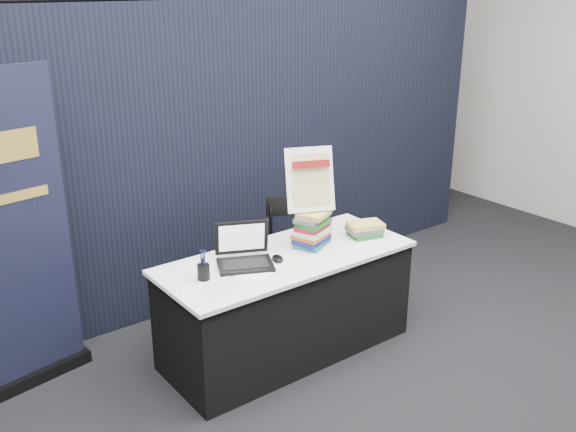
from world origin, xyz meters
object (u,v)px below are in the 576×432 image
Objects in this scene: pullup_banner at (8,258)px; book_stack_short at (365,229)px; book_stack_tall at (312,228)px; stacking_chair at (303,250)px; laptop at (241,255)px; display_table at (287,304)px; info_sign at (310,180)px.

book_stack_short is at bearing -28.14° from pullup_banner.
book_stack_tall is 0.58m from stacking_chair.
laptop is at bearing -35.80° from pullup_banner.
book_stack_short is (0.68, -0.06, 0.42)m from display_table.
book_stack_short is 0.29× the size of stacking_chair.
laptop is 1.01m from book_stack_short.
laptop reaches higher than book_stack_tall.
laptop is 1.51× the size of book_stack_tall.
info_sign is 0.83m from stacking_chair.
display_table is at bearing -117.08° from stacking_chair.
pullup_banner is at bearing 156.83° from display_table.
stacking_chair is (0.23, 0.39, -0.36)m from book_stack_tall.
display_table is at bearing 174.91° from book_stack_short.
pullup_banner is (-2.31, 0.76, 0.12)m from book_stack_short.
info_sign is at bearing 14.24° from display_table.
display_table is 1.93× the size of stacking_chair.
book_stack_tall is 0.35m from info_sign.
stacking_chair is at bearing 41.01° from display_table.
book_stack_short is at bearing 6.39° from info_sign.
info_sign is (0.25, 0.06, 0.85)m from display_table.
stacking_chair is (2.12, -0.27, -0.40)m from pullup_banner.
display_table is 0.66m from stacking_chair.
book_stack_tall is 0.62× the size of info_sign.
info_sign is at bearing -28.54° from pullup_banner.
display_table is 1.86m from pullup_banner.
display_table is at bearing -172.42° from book_stack_tall.
info_sign is (-0.42, 0.12, 0.43)m from book_stack_short.
book_stack_short is at bearing -46.72° from stacking_chair.
pullup_banner is at bearing 160.57° from book_stack_tall.
pullup_banner reaches higher than info_sign.
book_stack_tall reaches higher than stacking_chair.
display_table is at bearing -143.02° from info_sign.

